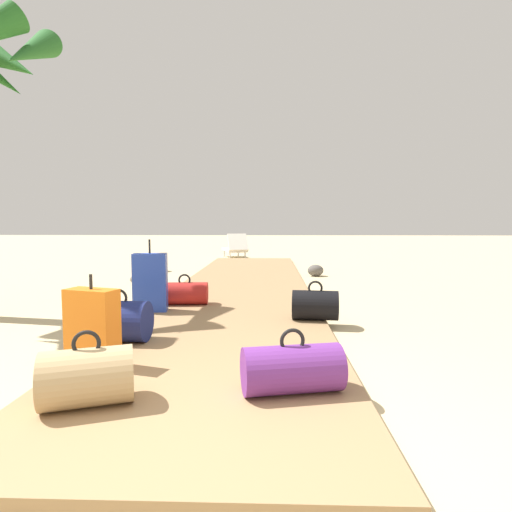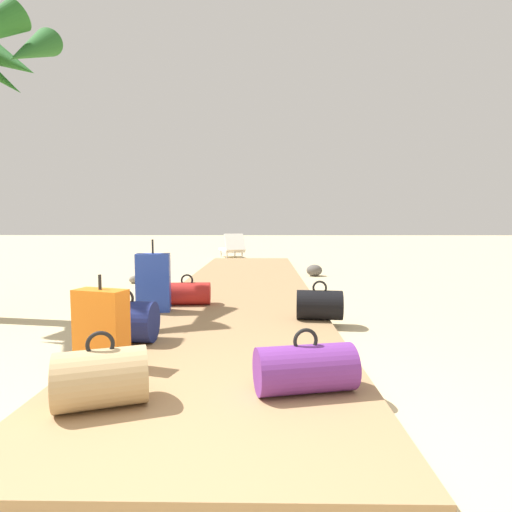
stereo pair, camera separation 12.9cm
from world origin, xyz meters
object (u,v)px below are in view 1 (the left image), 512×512
Objects in this scene: lounge_chair at (235,248)px; duffel_bag_red at (185,293)px; duffel_bag_navy at (119,321)px; suitcase_orange at (92,327)px; duffel_bag_black at (315,305)px; duffel_bag_purple at (292,369)px; duffel_bag_tan at (87,377)px; suitcase_blue at (150,282)px.

duffel_bag_red is at bearing -90.12° from lounge_chair.
suitcase_orange is (0.03, -0.63, 0.11)m from duffel_bag_navy.
duffel_bag_black is 1.83m from duffel_bag_red.
duffel_bag_navy is 0.80× the size of duffel_bag_purple.
duffel_bag_navy is 0.64m from suitcase_orange.
duffel_bag_navy reaches higher than duffel_bag_red.
suitcase_orange is at bearing -91.35° from lounge_chair.
duffel_bag_tan is 10.96m from lounge_chair.
duffel_bag_purple is 0.78× the size of suitcase_blue.
duffel_bag_tan reaches higher than duffel_bag_red.
duffel_bag_purple is 1.57m from suitcase_orange.
lounge_chair is (0.24, 10.26, -0.05)m from suitcase_orange.
duffel_bag_red is (-1.63, 0.82, -0.02)m from duffel_bag_black.
duffel_bag_black is 0.33× the size of lounge_chair.
duffel_bag_red is 7.90m from lounge_chair.
duffel_bag_tan is (0.29, -1.33, -0.01)m from duffel_bag_navy.
duffel_bag_purple is at bearing -17.54° from suitcase_orange.
duffel_bag_black is 8.87m from lounge_chair.
suitcase_blue is at bearing 98.14° from duffel_bag_tan.
duffel_bag_purple is 2.89m from suitcase_blue.
lounge_chair is at bearing 88.42° from duffel_bag_navy.
duffel_bag_navy reaches higher than duffel_bag_black.
lounge_chair is at bearing 100.51° from duffel_bag_black.
lounge_chair is (-0.03, 10.96, 0.07)m from duffel_bag_tan.
duffel_bag_tan is at bearing -81.86° from suitcase_blue.
duffel_bag_black is 0.77× the size of suitcase_orange.
suitcase_orange reaches higher than duffel_bag_red.
suitcase_orange reaches higher than duffel_bag_navy.
duffel_bag_tan is at bearing -169.50° from duffel_bag_purple.
suitcase_orange is at bearing 162.46° from duffel_bag_purple.
duffel_bag_purple is at bearing -36.05° from duffel_bag_navy.
suitcase_blue is at bearing 93.66° from duffel_bag_navy.
lounge_chair reaches higher than duffel_bag_purple.
duffel_bag_navy reaches higher than duffel_bag_tan.
duffel_bag_black is 2.41m from suitcase_orange.
duffel_bag_purple is at bearing 10.50° from duffel_bag_tan.
suitcase_orange is at bearing -87.73° from duffel_bag_navy.
duffel_bag_navy is 2.09m from duffel_bag_black.
duffel_bag_red is (-1.27, 2.82, -0.01)m from duffel_bag_purple.
suitcase_orange reaches higher than duffel_bag_black.
duffel_bag_red is at bearing 81.72° from duffel_bag_navy.
duffel_bag_tan is 2.66m from suitcase_blue.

